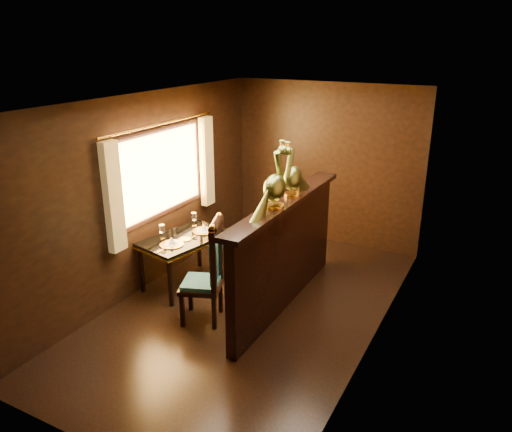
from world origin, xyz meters
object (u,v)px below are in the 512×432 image
object	(u,v)px
peacock_left	(275,176)
chair_left	(211,268)
dining_table	(185,242)
chair_right	(276,234)
peacock_right	(293,168)

from	to	relation	value
peacock_left	chair_left	bearing A→B (deg)	-146.11
dining_table	peacock_left	xyz separation A→B (m)	(1.38, -0.19, 1.11)
chair_left	chair_right	distance (m)	1.31
peacock_left	dining_table	bearing A→B (deg)	172.03
dining_table	chair_right	distance (m)	1.20
dining_table	chair_right	bearing A→B (deg)	48.16
chair_right	peacock_right	bearing A→B (deg)	-63.97
chair_right	peacock_left	world-z (taller)	peacock_left
chair_left	chair_right	xyz separation A→B (m)	(0.19, 1.30, -0.01)
dining_table	chair_right	xyz separation A→B (m)	(0.97, 0.70, 0.04)
chair_right	peacock_right	size ratio (longest dim) A/B	1.84
dining_table	chair_left	distance (m)	0.98
dining_table	chair_left	size ratio (longest dim) A/B	1.00
chair_left	dining_table	bearing A→B (deg)	122.44
dining_table	chair_left	bearing A→B (deg)	-24.82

